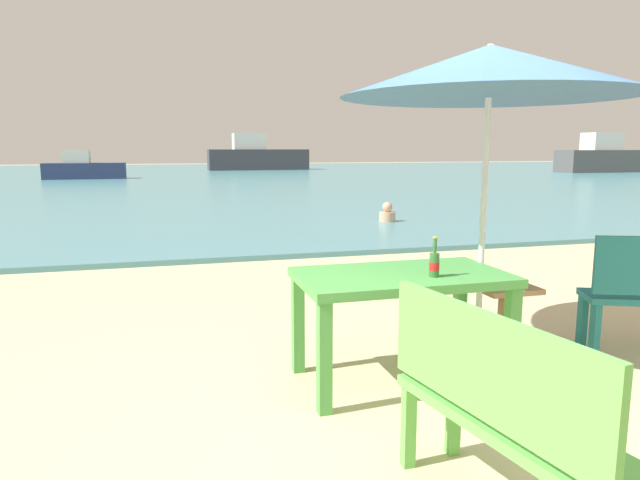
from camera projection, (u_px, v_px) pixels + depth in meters
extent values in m
plane|color=beige|center=(469.00, 412.00, 3.46)|extent=(120.00, 120.00, 0.00)
cube|color=teal|center=(193.00, 176.00, 31.98)|extent=(120.00, 50.00, 0.08)
cube|color=#4C9E47|center=(402.00, 277.00, 3.82)|extent=(1.40, 0.80, 0.06)
cube|color=#4C9E47|center=(324.00, 358.00, 3.39)|extent=(0.08, 0.08, 0.70)
cube|color=#4C9E47|center=(512.00, 339.00, 3.73)|extent=(0.08, 0.08, 0.70)
cube|color=#4C9E47|center=(298.00, 324.00, 4.03)|extent=(0.08, 0.08, 0.70)
cube|color=#4C9E47|center=(460.00, 311.00, 4.37)|extent=(0.08, 0.08, 0.70)
cylinder|color=#2D662D|center=(434.00, 265.00, 3.69)|extent=(0.06, 0.06, 0.16)
cone|color=#2D662D|center=(435.00, 253.00, 3.67)|extent=(0.06, 0.06, 0.03)
cylinder|color=#2D662D|center=(435.00, 245.00, 3.66)|extent=(0.03, 0.03, 0.09)
cylinder|color=red|center=(434.00, 266.00, 3.69)|extent=(0.07, 0.07, 0.05)
cylinder|color=gold|center=(435.00, 237.00, 3.66)|extent=(0.03, 0.03, 0.01)
cylinder|color=silver|center=(483.00, 209.00, 4.11)|extent=(0.04, 0.04, 2.30)
cone|color=#33598C|center=(490.00, 71.00, 3.96)|extent=(2.10, 2.10, 0.36)
cube|color=#9E7A51|center=(503.00, 287.00, 4.40)|extent=(0.44, 0.44, 0.04)
cylinder|color=#9E7A51|center=(502.00, 321.00, 4.45)|extent=(0.07, 0.07, 0.50)
cylinder|color=#9E7A51|center=(500.00, 350.00, 4.49)|extent=(0.32, 0.32, 0.03)
cube|color=#237275|center=(582.00, 320.00, 4.59)|extent=(0.06, 0.06, 0.42)
cube|color=#237275|center=(595.00, 331.00, 4.32)|extent=(0.06, 0.06, 0.42)
cube|color=#60B24C|center=(513.00, 424.00, 2.37)|extent=(0.56, 1.24, 0.05)
cube|color=#60B24C|center=(486.00, 366.00, 2.25)|extent=(0.25, 1.19, 0.44)
cube|color=#60B24C|center=(453.00, 415.00, 2.95)|extent=(0.06, 0.06, 0.42)
cube|color=#60B24C|center=(409.00, 426.00, 2.84)|extent=(0.06, 0.06, 0.42)
cylinder|color=tan|center=(387.00, 217.00, 11.85)|extent=(0.34, 0.34, 0.20)
sphere|color=tan|center=(387.00, 207.00, 11.82)|extent=(0.21, 0.21, 0.21)
cube|color=#4C4C4C|center=(608.00, 161.00, 36.87)|extent=(6.92, 1.89, 1.41)
cube|color=silver|center=(602.00, 141.00, 36.51)|extent=(2.20, 1.41, 1.10)
cube|color=navy|center=(85.00, 171.00, 28.51)|extent=(3.89, 1.06, 0.80)
cube|color=silver|center=(76.00, 157.00, 28.31)|extent=(1.24, 0.80, 0.62)
cube|color=#38383F|center=(258.00, 160.00, 40.80)|extent=(7.09, 1.93, 1.45)
cube|color=silver|center=(249.00, 141.00, 40.43)|extent=(2.26, 1.45, 1.13)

